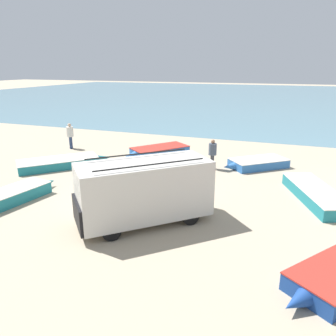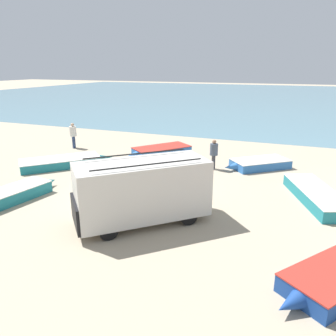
{
  "view_description": "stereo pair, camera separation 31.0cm",
  "coord_description": "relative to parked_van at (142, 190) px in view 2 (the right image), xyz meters",
  "views": [
    {
      "loc": [
        6.35,
        -13.13,
        5.56
      ],
      "look_at": [
        1.34,
        0.52,
        1.0
      ],
      "focal_mm": 35.0,
      "sensor_mm": 36.0,
      "label": 1
    },
    {
      "loc": [
        6.64,
        -13.02,
        5.56
      ],
      "look_at": [
        1.34,
        0.52,
        1.0
      ],
      "focal_mm": 35.0,
      "sensor_mm": 36.0,
      "label": 2
    }
  ],
  "objects": [
    {
      "name": "sea_water",
      "position": [
        -1.73,
        55.09,
        -1.27
      ],
      "size": [
        120.0,
        80.0,
        0.01
      ],
      "primitive_type": "cube",
      "color": "slate",
      "rests_on": "ground_plane"
    },
    {
      "name": "fishing_rowboat_3",
      "position": [
        -6.08,
        -0.09,
        -1.01
      ],
      "size": [
        1.81,
        4.04,
        0.53
      ],
      "rotation": [
        0.0,
        0.0,
        1.4
      ],
      "color": "#1E757F",
      "rests_on": "ground_plane"
    },
    {
      "name": "fishing_rowboat_1",
      "position": [
        6.03,
        4.6,
        -1.01
      ],
      "size": [
        2.86,
        5.25,
        0.53
      ],
      "rotation": [
        0.0,
        0.0,
        1.94
      ],
      "color": "#1E757F",
      "rests_on": "ground_plane"
    },
    {
      "name": "fishing_rowboat_2",
      "position": [
        3.22,
        8.48,
        -1.03
      ],
      "size": [
        3.6,
        3.25,
        0.49
      ],
      "rotation": [
        0.0,
        0.0,
        3.84
      ],
      "color": "#2D66AD",
      "rests_on": "ground_plane"
    },
    {
      "name": "fisherman_0",
      "position": [
        -9.46,
        8.58,
        -0.22
      ],
      "size": [
        0.46,
        0.46,
        1.77
      ],
      "rotation": [
        0.0,
        0.0,
        3.46
      ],
      "color": "navy",
      "rests_on": "ground_plane"
    },
    {
      "name": "ground_plane",
      "position": [
        -1.73,
        3.09,
        -1.27
      ],
      "size": [
        200.0,
        200.0,
        0.0
      ],
      "primitive_type": "plane",
      "color": "tan"
    },
    {
      "name": "fisherman_1",
      "position": [
        0.88,
        7.32,
        -0.27
      ],
      "size": [
        0.44,
        0.44,
        1.68
      ],
      "rotation": [
        0.0,
        0.0,
        3.07
      ],
      "color": "#38383D",
      "rests_on": "ground_plane"
    },
    {
      "name": "parked_van",
      "position": [
        0.0,
        0.0,
        0.0
      ],
      "size": [
        4.77,
        4.62,
        2.45
      ],
      "rotation": [
        0.0,
        0.0,
        3.89
      ],
      "color": "beige",
      "rests_on": "ground_plane"
    },
    {
      "name": "fishing_rowboat_4",
      "position": [
        6.34,
        -1.56,
        -1.01
      ],
      "size": [
        3.14,
        3.73,
        0.53
      ],
      "rotation": [
        0.0,
        0.0,
        4.07
      ],
      "color": "navy",
      "rests_on": "ground_plane"
    },
    {
      "name": "fishing_rowboat_6",
      "position": [
        -2.79,
        4.39,
        -0.96
      ],
      "size": [
        3.74,
        2.58,
        0.64
      ],
      "rotation": [
        0.0,
        0.0,
        2.65
      ],
      "color": "navy",
      "rests_on": "ground_plane"
    },
    {
      "name": "fishing_rowboat_5",
      "position": [
        -2.87,
        8.51,
        -0.94
      ],
      "size": [
        3.51,
        4.05,
        0.67
      ],
      "rotation": [
        0.0,
        0.0,
        4.05
      ],
      "color": "#2D66AD",
      "rests_on": "ground_plane"
    },
    {
      "name": "fishing_rowboat_0",
      "position": [
        -7.32,
        4.68,
        -1.02
      ],
      "size": [
        4.42,
        4.55,
        0.5
      ],
      "rotation": [
        0.0,
        0.0,
        0.81
      ],
      "color": "#1E757F",
      "rests_on": "ground_plane"
    }
  ]
}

